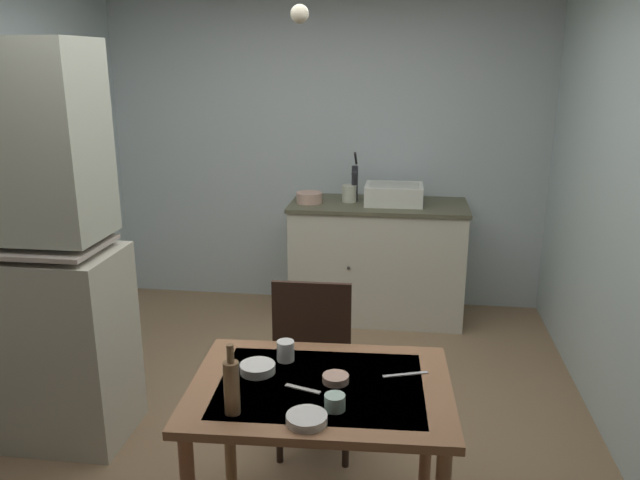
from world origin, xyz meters
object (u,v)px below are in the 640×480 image
sink_basin (394,194)px  glass_bottle (232,386)px  serving_bowl_wide (336,379)px  mug_dark (286,351)px  hand_pump (355,180)px  chair_far_side (314,365)px  mixing_bowl_counter (309,198)px  dining_table (321,407)px  hutch_cabinet (26,264)px

sink_basin → glass_bottle: bearing=-100.7°
sink_basin → serving_bowl_wide: 2.52m
sink_basin → mug_dark: sink_basin is taller
hand_pump → chair_far_side: (-0.04, -1.97, -0.58)m
mixing_bowl_counter → dining_table: size_ratio=0.19×
sink_basin → hand_pump: 0.32m
mug_dark → glass_bottle: bearing=-104.6°
hutch_cabinet → mixing_bowl_counter: 2.22m
hutch_cabinet → mug_dark: hutch_cabinet is taller
mug_dark → serving_bowl_wide: bearing=-34.5°
sink_basin → chair_far_side: 2.01m
sink_basin → mixing_bowl_counter: 0.65m
mixing_bowl_counter → hand_pump: bearing=15.5°
hand_pump → mug_dark: bearing=-92.5°
sink_basin → glass_bottle: (-0.53, -2.78, -0.15)m
sink_basin → chair_far_side: bearing=-100.2°
dining_table → glass_bottle: bearing=-139.3°
dining_table → serving_bowl_wide: 0.13m
glass_bottle → hutch_cabinet: bearing=146.9°
hutch_cabinet → sink_basin: size_ratio=4.80×
serving_bowl_wide → sink_basin: bearing=86.1°
hand_pump → dining_table: 2.62m
serving_bowl_wide → glass_bottle: size_ratio=0.39×
mug_dark → glass_bottle: glass_bottle is taller
chair_far_side → mug_dark: size_ratio=11.21×
dining_table → glass_bottle: glass_bottle is taller
hand_pump → mug_dark: size_ratio=4.36×
sink_basin → glass_bottle: size_ratio=1.59×
hand_pump → glass_bottle: size_ratio=1.41×
hand_pump → dining_table: bearing=-88.3°
chair_far_side → glass_bottle: (-0.18, -0.86, 0.34)m
chair_far_side → mug_dark: chair_far_side is taller
hutch_cabinet → mug_dark: bearing=-16.3°
hand_pump → mug_dark: (-0.10, -2.38, -0.31)m
chair_far_side → hand_pump: bearing=88.9°
mixing_bowl_counter → hutch_cabinet: bearing=-122.9°
mug_dark → dining_table: bearing=-46.7°
serving_bowl_wide → hand_pump: bearing=93.0°
glass_bottle → chair_far_side: bearing=78.1°
mixing_bowl_counter → glass_bottle: 2.74m
mixing_bowl_counter → glass_bottle: glass_bottle is taller
chair_far_side → mug_dark: 0.50m
hutch_cabinet → sink_basin: 2.67m
hand_pump → glass_bottle: hand_pump is taller
hand_pump → mug_dark: 2.41m
mug_dark → mixing_bowl_counter: bearing=96.0°
hutch_cabinet → sink_basin: (1.86, 1.92, 0.02)m
hand_pump → dining_table: (0.08, -2.57, -0.46)m
hand_pump → serving_bowl_wide: bearing=-87.0°
hand_pump → glass_bottle: bearing=-94.4°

